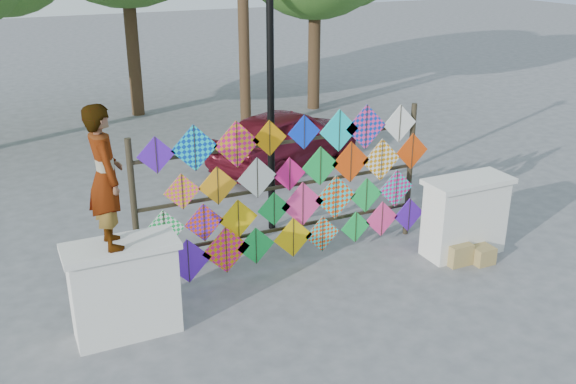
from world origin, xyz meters
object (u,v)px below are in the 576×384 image
object	(u,v)px
vendor_woman	(105,177)
sedan	(286,137)
kite_rack	(294,189)
lamppost	(270,76)

from	to	relation	value
vendor_woman	sedan	xyz separation A→B (m)	(4.77, 5.20, -1.50)
sedan	kite_rack	bearing A→B (deg)	131.75
vendor_woman	kite_rack	bearing A→B (deg)	-74.38
vendor_woman	lamppost	bearing A→B (deg)	-56.65
vendor_woman	sedan	world-z (taller)	vendor_woman
lamppost	kite_rack	bearing A→B (deg)	-98.48
lamppost	sedan	bearing A→B (deg)	60.70
kite_rack	lamppost	distance (m)	1.96
kite_rack	sedan	bearing A→B (deg)	66.32
sedan	lamppost	world-z (taller)	lamppost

